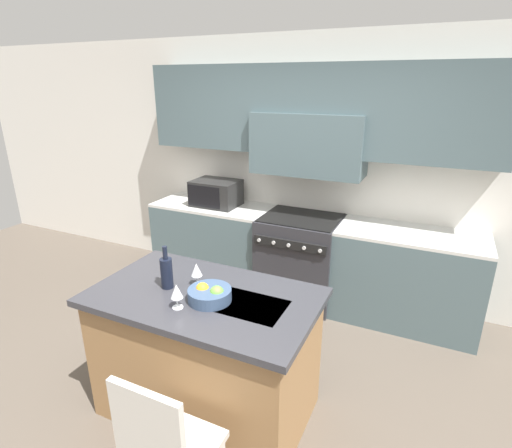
{
  "coord_description": "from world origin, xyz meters",
  "views": [
    {
      "loc": [
        1.22,
        -1.9,
        2.24
      ],
      "look_at": [
        -0.03,
        0.76,
        1.18
      ],
      "focal_mm": 28.0,
      "sensor_mm": 36.0,
      "label": 1
    }
  ],
  "objects_px": {
    "wine_bottle": "(166,272)",
    "island_chair": "(165,447)",
    "wine_glass_near": "(177,292)",
    "microwave": "(216,193)",
    "fruit_bowl": "(210,294)",
    "range_stove": "(300,258)",
    "wine_glass_far": "(197,270)"
  },
  "relations": [
    {
      "from": "wine_glass_far",
      "to": "wine_glass_near",
      "type": "bearing_deg",
      "value": -80.0
    },
    {
      "from": "island_chair",
      "to": "wine_glass_far",
      "type": "distance_m",
      "value": 1.06
    },
    {
      "from": "island_chair",
      "to": "fruit_bowl",
      "type": "bearing_deg",
      "value": 102.47
    },
    {
      "from": "island_chair",
      "to": "wine_bottle",
      "type": "xyz_separation_m",
      "value": [
        -0.51,
        0.75,
        0.51
      ]
    },
    {
      "from": "range_stove",
      "to": "microwave",
      "type": "height_order",
      "value": "microwave"
    },
    {
      "from": "wine_bottle",
      "to": "microwave",
      "type": "bearing_deg",
      "value": 110.73
    },
    {
      "from": "microwave",
      "to": "wine_bottle",
      "type": "height_order",
      "value": "wine_bottle"
    },
    {
      "from": "wine_glass_far",
      "to": "fruit_bowl",
      "type": "relative_size",
      "value": 0.58
    },
    {
      "from": "wine_bottle",
      "to": "island_chair",
      "type": "bearing_deg",
      "value": -55.86
    },
    {
      "from": "microwave",
      "to": "wine_bottle",
      "type": "xyz_separation_m",
      "value": [
        0.68,
        -1.81,
        -0.02
      ]
    },
    {
      "from": "island_chair",
      "to": "wine_glass_far",
      "type": "xyz_separation_m",
      "value": [
        -0.35,
        0.86,
        0.51
      ]
    },
    {
      "from": "wine_glass_near",
      "to": "island_chair",
      "type": "bearing_deg",
      "value": -62.58
    },
    {
      "from": "wine_bottle",
      "to": "wine_glass_near",
      "type": "distance_m",
      "value": 0.28
    },
    {
      "from": "island_chair",
      "to": "wine_glass_near",
      "type": "bearing_deg",
      "value": 117.42
    },
    {
      "from": "microwave",
      "to": "island_chair",
      "type": "distance_m",
      "value": 2.87
    },
    {
      "from": "wine_glass_near",
      "to": "wine_glass_far",
      "type": "relative_size",
      "value": 1.0
    },
    {
      "from": "microwave",
      "to": "wine_glass_near",
      "type": "xyz_separation_m",
      "value": [
        0.9,
        -1.99,
        -0.02
      ]
    },
    {
      "from": "microwave",
      "to": "wine_glass_far",
      "type": "xyz_separation_m",
      "value": [
        0.85,
        -1.69,
        -0.02
      ]
    },
    {
      "from": "wine_glass_far",
      "to": "microwave",
      "type": "bearing_deg",
      "value": 116.55
    },
    {
      "from": "range_stove",
      "to": "wine_bottle",
      "type": "xyz_separation_m",
      "value": [
        -0.33,
        -1.79,
        0.58
      ]
    },
    {
      "from": "microwave",
      "to": "wine_glass_near",
      "type": "distance_m",
      "value": 2.18
    },
    {
      "from": "wine_glass_near",
      "to": "fruit_bowl",
      "type": "relative_size",
      "value": 0.58
    },
    {
      "from": "wine_glass_far",
      "to": "fruit_bowl",
      "type": "distance_m",
      "value": 0.24
    },
    {
      "from": "range_stove",
      "to": "wine_glass_near",
      "type": "xyz_separation_m",
      "value": [
        -0.12,
        -1.97,
        0.57
      ]
    },
    {
      "from": "wine_bottle",
      "to": "wine_glass_near",
      "type": "xyz_separation_m",
      "value": [
        0.21,
        -0.18,
        -0.0
      ]
    },
    {
      "from": "range_stove",
      "to": "microwave",
      "type": "distance_m",
      "value": 1.18
    },
    {
      "from": "range_stove",
      "to": "island_chair",
      "type": "relative_size",
      "value": 0.97
    },
    {
      "from": "microwave",
      "to": "wine_glass_near",
      "type": "relative_size",
      "value": 3.16
    },
    {
      "from": "wine_bottle",
      "to": "range_stove",
      "type": "bearing_deg",
      "value": 79.53
    },
    {
      "from": "island_chair",
      "to": "fruit_bowl",
      "type": "relative_size",
      "value": 3.48
    },
    {
      "from": "microwave",
      "to": "fruit_bowl",
      "type": "relative_size",
      "value": 1.83
    },
    {
      "from": "wine_glass_near",
      "to": "fruit_bowl",
      "type": "bearing_deg",
      "value": 49.95
    }
  ]
}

